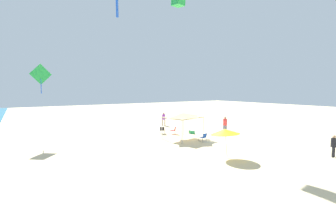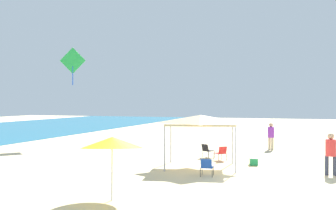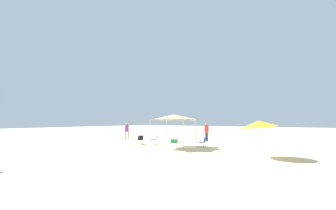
# 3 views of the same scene
# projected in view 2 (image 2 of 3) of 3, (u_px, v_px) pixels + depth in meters

# --- Properties ---
(ground) EXTENTS (120.00, 120.00, 0.10)m
(ground) POSITION_uv_depth(u_px,v_px,m) (267.00, 181.00, 16.21)
(ground) COLOR beige
(canopy_tent) EXTENTS (3.46, 3.92, 2.66)m
(canopy_tent) POSITION_uv_depth(u_px,v_px,m) (201.00, 120.00, 19.18)
(canopy_tent) COLOR #B7B7BC
(canopy_tent) RESTS_ON ground
(beach_umbrella) EXTENTS (2.19, 2.17, 2.27)m
(beach_umbrella) POSITION_uv_depth(u_px,v_px,m) (112.00, 143.00, 12.95)
(beach_umbrella) COLOR silver
(beach_umbrella) RESTS_ON ground
(folding_chair_right_of_tent) EXTENTS (0.67, 0.59, 0.82)m
(folding_chair_right_of_tent) POSITION_uv_depth(u_px,v_px,m) (207.00, 166.00, 16.81)
(folding_chair_right_of_tent) COLOR black
(folding_chair_right_of_tent) RESTS_ON ground
(folding_chair_facing_ocean) EXTENTS (0.80, 0.76, 0.82)m
(folding_chair_facing_ocean) POSITION_uv_depth(u_px,v_px,m) (207.00, 150.00, 22.52)
(folding_chair_facing_ocean) COLOR black
(folding_chair_facing_ocean) RESTS_ON ground
(folding_chair_left_of_tent) EXTENTS (0.81, 0.80, 0.82)m
(folding_chair_left_of_tent) POSITION_uv_depth(u_px,v_px,m) (221.00, 152.00, 21.39)
(folding_chair_left_of_tent) COLOR black
(folding_chair_left_of_tent) RESTS_ON ground
(cooler_box) EXTENTS (0.68, 0.51, 0.40)m
(cooler_box) POSITION_uv_depth(u_px,v_px,m) (254.00, 161.00, 19.92)
(cooler_box) COLOR #1E8C4C
(cooler_box) RESTS_ON ground
(person_far_stroller) EXTENTS (0.44, 0.44, 1.85)m
(person_far_stroller) POSITION_uv_depth(u_px,v_px,m) (271.00, 134.00, 26.21)
(person_far_stroller) COLOR #C6B28C
(person_far_stroller) RESTS_ON ground
(person_by_tent) EXTENTS (0.45, 0.51, 1.91)m
(person_by_tent) POSITION_uv_depth(u_px,v_px,m) (331.00, 150.00, 17.13)
(person_by_tent) COLOR #33384C
(person_by_tent) RESTS_ON ground
(kite_diamond_green) EXTENTS (0.57, 2.02, 2.97)m
(kite_diamond_green) POSITION_uv_depth(u_px,v_px,m) (73.00, 62.00, 29.93)
(kite_diamond_green) COLOR green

